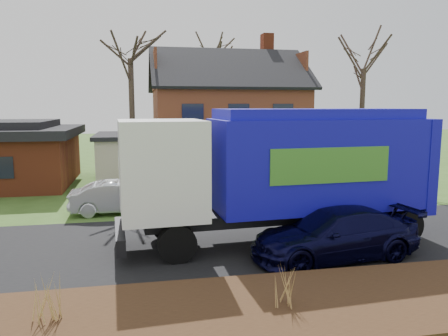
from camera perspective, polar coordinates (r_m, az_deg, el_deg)
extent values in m
plane|color=#33531B|center=(14.97, 3.21, -9.56)|extent=(120.00, 120.00, 0.00)
cube|color=black|center=(14.97, 3.21, -9.53)|extent=(80.00, 7.00, 0.02)
cube|color=black|center=(10.22, 10.89, -17.54)|extent=(80.00, 3.50, 0.30)
cube|color=#BEAE99|center=(28.54, 0.22, 1.73)|extent=(9.00, 7.50, 2.70)
cube|color=#512A17|center=(28.36, 0.22, 7.26)|extent=(9.00, 7.50, 2.80)
cube|color=#923B1F|center=(30.30, 5.63, 15.55)|extent=(0.70, 0.90, 1.60)
cube|color=#BEAE99|center=(27.52, -12.34, 1.20)|extent=(3.50, 5.50, 2.60)
cube|color=black|center=(27.38, -12.43, 4.15)|extent=(3.90, 5.90, 0.24)
cylinder|color=black|center=(12.94, -6.15, -9.83)|extent=(1.16, 0.45, 1.14)
cylinder|color=black|center=(15.13, -7.43, -7.17)|extent=(1.16, 0.45, 1.14)
cylinder|color=black|center=(15.11, 18.28, -7.55)|extent=(1.16, 0.45, 1.14)
cylinder|color=black|center=(17.02, 14.08, -5.62)|extent=(1.16, 0.45, 1.14)
cylinder|color=black|center=(15.91, 22.65, -6.98)|extent=(1.16, 0.45, 1.14)
cylinder|color=black|center=(17.74, 18.16, -5.23)|extent=(1.16, 0.45, 1.14)
cube|color=black|center=(14.91, 8.03, -5.98)|extent=(9.51, 1.88, 0.38)
cube|color=white|center=(13.56, -8.14, -0.06)|extent=(2.69, 2.89, 2.97)
cube|color=black|center=(13.46, -13.27, 0.45)|extent=(0.23, 2.42, 0.99)
cube|color=black|center=(13.92, -13.43, -8.57)|extent=(0.44, 2.76, 0.49)
cube|color=#110DA6|center=(15.01, 11.84, 0.65)|extent=(7.07, 3.15, 2.97)
cube|color=#110DA6|center=(14.89, 12.03, 6.94)|extent=(6.72, 2.80, 0.33)
cube|color=#110DA6|center=(16.91, 22.75, 0.63)|extent=(0.55, 2.82, 3.19)
cube|color=#3D802A|center=(13.70, 13.81, 0.33)|extent=(3.95, 0.28, 1.10)
cube|color=#3D802A|center=(16.19, 9.15, 1.64)|extent=(3.95, 0.28, 1.10)
imported|color=#B6BABE|center=(19.12, -13.44, -3.74)|extent=(4.18, 1.51, 1.37)
imported|color=black|center=(13.60, 14.25, -8.36)|extent=(5.36, 2.67, 1.50)
cylinder|color=#392C22|center=(23.98, -11.87, 5.48)|extent=(0.29, 0.29, 7.00)
cylinder|color=#3C2D24|center=(28.34, 17.49, 5.44)|extent=(0.31, 0.31, 6.77)
cylinder|color=#3A2D23|center=(34.96, -1.19, 7.58)|extent=(0.32, 0.32, 8.38)
cone|color=tan|center=(9.73, -22.15, -15.37)|extent=(0.04, 0.04, 0.95)
cone|color=tan|center=(9.76, -23.09, -15.35)|extent=(0.04, 0.04, 0.95)
cone|color=tan|center=(9.70, -21.20, -15.40)|extent=(0.04, 0.04, 0.95)
cone|color=tan|center=(9.84, -22.01, -15.09)|extent=(0.04, 0.04, 0.95)
cone|color=tan|center=(9.61, -22.30, -15.67)|extent=(0.04, 0.04, 0.95)
cone|color=#A17B47|center=(9.72, 8.09, -14.99)|extent=(0.04, 0.04, 0.90)
cone|color=#A17B47|center=(9.68, 7.26, -15.09)|extent=(0.04, 0.04, 0.90)
cone|color=#A17B47|center=(9.76, 8.90, -14.90)|extent=(0.04, 0.04, 0.90)
cone|color=#A17B47|center=(9.82, 7.86, -14.74)|extent=(0.04, 0.04, 0.90)
cone|color=#A17B47|center=(9.62, 8.32, -15.25)|extent=(0.04, 0.04, 0.90)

